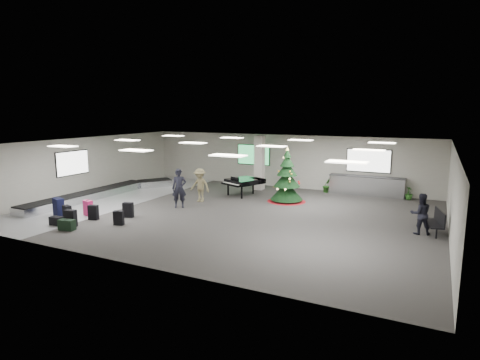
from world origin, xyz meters
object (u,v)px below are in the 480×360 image
at_px(traveler_b, 200,185).
at_px(potted_plant_left, 327,185).
at_px(service_counter, 366,186).
at_px(grand_piano, 243,182).
at_px(baggage_carousel, 103,193).
at_px(pink_suitcase, 88,208).
at_px(bench, 436,221).
at_px(potted_plant_right, 409,193).
at_px(christmas_tree, 287,183).
at_px(traveler_a, 179,188).
at_px(traveler_bench, 421,214).

height_order(traveler_b, potted_plant_left, traveler_b).
distance_m(service_counter, grand_piano, 6.82).
xyz_separation_m(baggage_carousel, pink_suitcase, (2.39, -3.28, 0.14)).
bearing_deg(baggage_carousel, bench, 1.97).
bearing_deg(bench, potted_plant_left, 119.75).
distance_m(grand_piano, potted_plant_left, 4.89).
bearing_deg(potted_plant_right, grand_piano, -160.95).
relative_size(christmas_tree, grand_piano, 1.22).
distance_m(christmas_tree, potted_plant_right, 6.54).
distance_m(traveler_a, traveler_bench, 10.66).
xyz_separation_m(pink_suitcase, bench, (13.98, 3.85, 0.18)).
distance_m(pink_suitcase, potted_plant_right, 16.05).
relative_size(bench, traveler_bench, 0.98).
bearing_deg(traveler_b, bench, -0.98).
xyz_separation_m(christmas_tree, grand_piano, (-2.66, 0.36, -0.20)).
relative_size(service_counter, traveler_a, 2.13).
distance_m(pink_suitcase, grand_piano, 8.24).
relative_size(traveler_a, traveler_bench, 1.20).
height_order(pink_suitcase, potted_plant_right, pink_suitcase).
xyz_separation_m(pink_suitcase, potted_plant_left, (8.27, 9.87, 0.07)).
bearing_deg(potted_plant_left, pink_suitcase, -129.98).
distance_m(service_counter, potted_plant_right, 2.22).
relative_size(bench, potted_plant_left, 1.85).
bearing_deg(christmas_tree, traveler_b, -153.04).
distance_m(baggage_carousel, traveler_a, 5.24).
bearing_deg(potted_plant_left, traveler_a, -128.90).
xyz_separation_m(pink_suitcase, traveler_bench, (13.44, 3.60, 0.44)).
height_order(christmas_tree, potted_plant_right, christmas_tree).
distance_m(traveler_bench, potted_plant_right, 6.33).
distance_m(bench, traveler_a, 11.22).
height_order(pink_suitcase, traveler_a, traveler_a).
relative_size(grand_piano, potted_plant_left, 2.77).
relative_size(potted_plant_left, potted_plant_right, 1.19).
bearing_deg(traveler_b, potted_plant_left, 47.99).
distance_m(traveler_b, potted_plant_left, 7.45).
distance_m(christmas_tree, grand_piano, 2.69).
bearing_deg(pink_suitcase, bench, 29.58).
bearing_deg(baggage_carousel, potted_plant_right, 23.63).
relative_size(baggage_carousel, pink_suitcase, 13.54).
bearing_deg(baggage_carousel, traveler_bench, 1.14).
distance_m(christmas_tree, traveler_a, 5.51).
distance_m(service_counter, potted_plant_left, 2.18).
height_order(pink_suitcase, traveler_bench, traveler_bench).
distance_m(grand_piano, traveler_bench, 9.71).
height_order(service_counter, traveler_bench, traveler_bench).
bearing_deg(bench, traveler_bench, -169.29).
bearing_deg(bench, traveler_b, 162.29).
distance_m(traveler_b, potted_plant_right, 10.99).
height_order(traveler_b, potted_plant_right, traveler_b).
height_order(christmas_tree, bench, christmas_tree).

